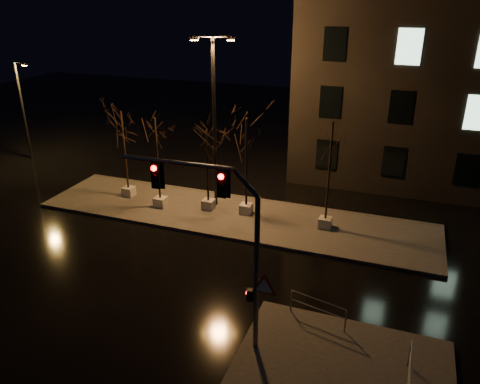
% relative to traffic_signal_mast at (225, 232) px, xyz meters
% --- Properties ---
extents(ground, '(90.00, 90.00, 0.00)m').
position_rel_traffic_signal_mast_xyz_m(ground, '(-3.44, 3.60, -4.44)').
color(ground, black).
rests_on(ground, ground).
extents(median, '(22.00, 5.00, 0.15)m').
position_rel_traffic_signal_mast_xyz_m(median, '(-3.44, 9.60, -4.36)').
color(median, '#44423D').
rests_on(median, ground).
extents(sidewalk_corner, '(7.00, 5.00, 0.15)m').
position_rel_traffic_signal_mast_xyz_m(sidewalk_corner, '(4.06, 0.10, -4.36)').
color(sidewalk_corner, '#44423D').
rests_on(sidewalk_corner, ground).
extents(tree_0, '(1.80, 1.80, 5.32)m').
position_rel_traffic_signal_mast_xyz_m(tree_0, '(-10.28, 9.90, -0.24)').
color(tree_0, beige).
rests_on(tree_0, median).
extents(tree_1, '(1.80, 1.80, 5.34)m').
position_rel_traffic_signal_mast_xyz_m(tree_1, '(-7.71, 9.19, -0.23)').
color(tree_1, beige).
rests_on(tree_1, median).
extents(tree_2, '(1.80, 1.80, 4.73)m').
position_rel_traffic_signal_mast_xyz_m(tree_2, '(-4.99, 9.83, -0.70)').
color(tree_2, beige).
rests_on(tree_2, median).
extents(tree_3, '(1.80, 1.80, 5.54)m').
position_rel_traffic_signal_mast_xyz_m(tree_3, '(-2.78, 10.00, -0.08)').
color(tree_3, beige).
rests_on(tree_3, median).
extents(tree_4, '(1.80, 1.80, 5.83)m').
position_rel_traffic_signal_mast_xyz_m(tree_4, '(1.67, 9.79, 0.14)').
color(tree_4, beige).
rests_on(tree_4, median).
extents(traffic_signal_mast, '(5.35, 0.27, 6.52)m').
position_rel_traffic_signal_mast_xyz_m(traffic_signal_mast, '(0.00, 0.00, 0.00)').
color(traffic_signal_mast, '#575A5E').
rests_on(traffic_signal_mast, sidewalk_corner).
extents(streetlight_main, '(2.28, 1.01, 9.34)m').
position_rel_traffic_signal_mast_xyz_m(streetlight_main, '(-4.84, 10.57, 1.11)').
color(streetlight_main, black).
rests_on(streetlight_main, median).
extents(streetlight_far, '(1.39, 0.46, 7.10)m').
position_rel_traffic_signal_mast_xyz_m(streetlight_far, '(-21.22, 13.83, -0.53)').
color(streetlight_far, black).
rests_on(streetlight_far, ground).
extents(guard_rail_a, '(2.19, 0.56, 0.97)m').
position_rel_traffic_signal_mast_xyz_m(guard_rail_a, '(2.79, 2.10, -3.65)').
color(guard_rail_a, '#575A5E').
rests_on(guard_rail_a, sidewalk_corner).
extents(guard_rail_b, '(0.08, 2.27, 1.08)m').
position_rel_traffic_signal_mast_xyz_m(guard_rail_b, '(6.06, -0.26, -3.59)').
color(guard_rail_b, '#575A5E').
rests_on(guard_rail_b, sidewalk_corner).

